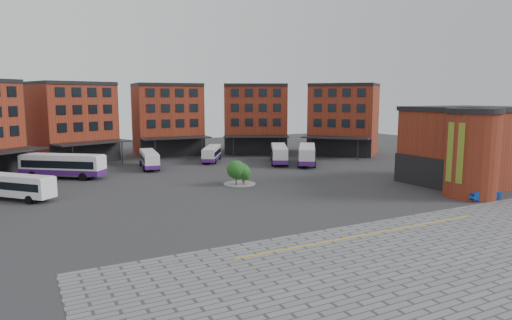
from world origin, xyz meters
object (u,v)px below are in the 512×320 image
bus_a (14,185)px  blue_car (483,194)px  bus_e (279,154)px  bus_f (307,154)px  tree_island (240,172)px  bus_c (149,159)px  bus_d (212,153)px  bus_b (62,165)px

bus_a → blue_car: bearing=-70.4°
blue_car → bus_e: bearing=13.7°
bus_f → blue_car: bus_f is taller
bus_e → blue_car: (5.88, -36.48, -0.98)m
tree_island → blue_car: bearing=-45.4°
bus_c → bus_d: (12.36, 2.56, -0.06)m
tree_island → bus_a: size_ratio=0.48×
bus_b → blue_car: bearing=-94.4°
tree_island → bus_a: bearing=170.9°
bus_e → bus_d: bearing=170.2°
blue_car → tree_island: bearing=49.2°
bus_a → blue_car: 54.66m
bus_d → bus_e: (9.89, -7.76, 0.24)m
bus_a → bus_c: bus_a is taller
bus_a → bus_d: bearing=-12.6°
bus_c → bus_a: bearing=-132.7°
bus_b → bus_f: bearing=-59.7°
bus_c → bus_e: bus_e is taller
bus_a → bus_f: bus_f is taller
bus_a → bus_e: bearing=-28.1°
bus_a → bus_e: bus_e is taller
bus_b → bus_e: 36.05m
bus_d → tree_island: bearing=-72.4°
bus_c → blue_car: bus_c is taller
bus_b → bus_a: bearing=-168.7°
tree_island → bus_d: 23.49m
bus_a → bus_d: size_ratio=0.97×
bus_a → bus_c: size_ratio=0.89×
bus_a → bus_f: size_ratio=0.82×
tree_island → blue_car: 30.06m
tree_island → bus_c: size_ratio=0.42×
bus_d → bus_e: bus_e is taller
tree_island → bus_f: 22.11m
bus_b → bus_d: (26.11, 5.94, -0.42)m
tree_island → bus_f: (18.86, 11.54, -0.01)m
bus_e → bus_f: bus_f is taller
bus_d → bus_e: size_ratio=0.85×
bus_c → bus_d: size_ratio=1.09×
bus_d → bus_f: (13.52, -11.33, 0.31)m
tree_island → bus_b: (-20.77, 16.93, 0.11)m
tree_island → bus_e: bearing=44.8°
tree_island → bus_e: tree_island is taller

